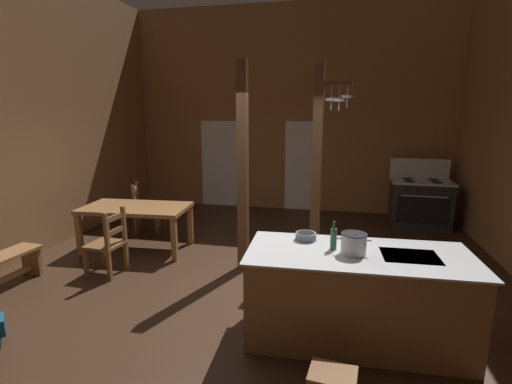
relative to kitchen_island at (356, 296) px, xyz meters
name	(u,v)px	position (x,y,z in m)	size (l,w,h in m)	color
ground_plane	(242,297)	(-1.33, 0.65, -0.51)	(7.95, 9.51, 0.10)	#382316
wall_back	(289,110)	(-1.33, 5.07, 1.83)	(7.95, 0.14, 4.58)	#93663F
glazed_door_back_left	(222,164)	(-2.94, 5.00, 0.57)	(1.00, 0.01, 2.05)	white
glazed_panel_back_right	(303,166)	(-0.98, 5.00, 0.57)	(0.84, 0.01, 2.05)	white
kitchen_island	(356,296)	(0.00, 0.00, 0.00)	(2.19, 1.04, 0.92)	olive
stove_range	(420,203)	(1.43, 4.17, 0.02)	(1.17, 0.86, 1.32)	#242424
support_post_with_pot_rack	(319,158)	(-0.51, 2.12, 1.11)	(0.57, 0.22, 2.93)	brown
support_post_center	(243,170)	(-1.52, 1.44, 1.01)	(0.14, 0.14, 2.93)	brown
dining_table	(136,211)	(-3.43, 1.81, 0.19)	(1.76, 1.01, 0.74)	olive
ladderback_chair_near_window	(144,209)	(-3.78, 2.70, -0.01)	(0.56, 0.56, 0.95)	brown
ladderback_chair_by_post	(108,243)	(-3.31, 0.84, -0.01)	(0.47, 0.47, 0.95)	brown
stockpot_on_counter	(354,244)	(-0.06, -0.05, 0.56)	(0.32, 0.25, 0.21)	silver
mixing_bowl_on_counter	(306,236)	(-0.53, 0.26, 0.50)	(0.22, 0.22, 0.08)	slate
bottle_tall_on_counter	(334,238)	(-0.24, 0.04, 0.57)	(0.06, 0.06, 0.29)	#2D5638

